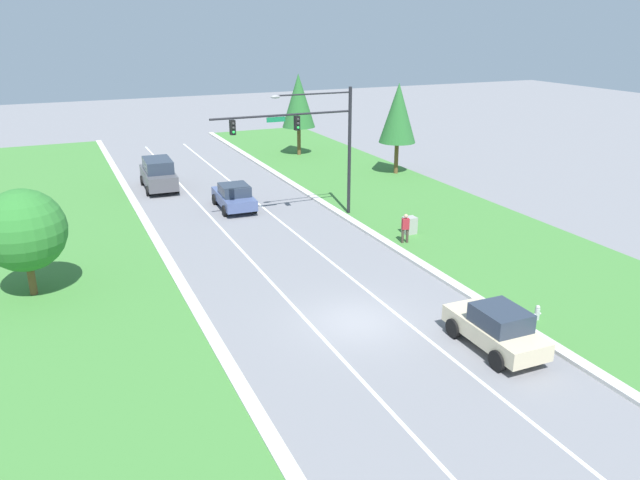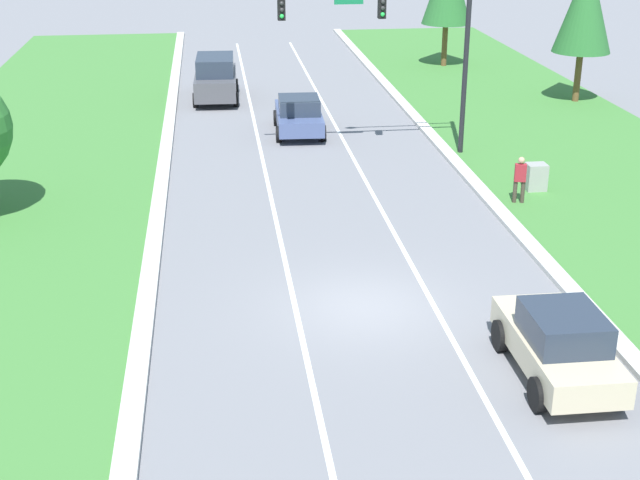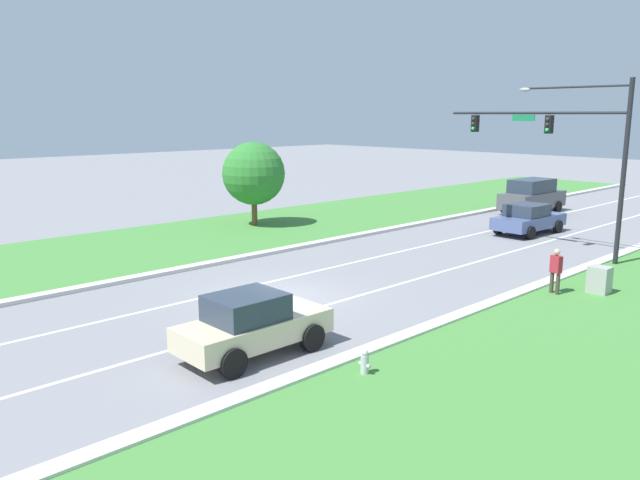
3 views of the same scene
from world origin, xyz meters
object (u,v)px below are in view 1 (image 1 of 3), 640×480
Objects in this scene: champagne_sedan at (496,328)px; graphite_suv at (158,174)px; utility_cabinet at (409,226)px; oak_near_left_tree at (24,230)px; traffic_signal_mast at (311,133)px; conifer_near_right_tree at (299,101)px; fire_hydrant at (537,313)px; conifer_far_right_tree at (398,113)px; pedestrian at (405,227)px; slate_blue_sedan at (234,196)px.

champagne_sedan is 28.97m from graphite_suv.
utility_cabinet is at bearing 72.73° from champagne_sedan.
oak_near_left_tree reaches higher than graphite_suv.
traffic_signal_mast reaches higher than champagne_sedan.
graphite_suv is at bearing -153.19° from conifer_near_right_tree.
utility_cabinet is at bearing -53.05° from graphite_suv.
champagne_sedan is (-0.10, -17.24, -4.34)m from traffic_signal_mast.
graphite_suv reaches higher than fire_hydrant.
conifer_far_right_tree is at bearing 37.19° from traffic_signal_mast.
traffic_signal_mast is at bearing -142.81° from conifer_far_right_tree.
fire_hydrant is (3.00, 1.12, -0.51)m from champagne_sedan.
utility_cabinet is (11.00, -15.77, -0.60)m from graphite_suv.
conifer_far_right_tree reaches higher than oak_near_left_tree.
conifer_near_right_tree is at bearing -84.53° from pedestrian.
champagne_sedan is 12.95m from utility_cabinet.
pedestrian is 2.41× the size of fire_hydrant.
pedestrian is (2.81, -6.14, -4.26)m from traffic_signal_mast.
utility_cabinet is 19.50m from oak_near_left_tree.
oak_near_left_tree is (-11.82, -9.27, 2.20)m from slate_blue_sedan.
conifer_near_right_tree reaches higher than slate_blue_sedan.
utility_cabinet is at bearing -117.45° from conifer_far_right_tree.
fire_hydrant is at bearing -107.61° from conifer_far_right_tree.
fire_hydrant is (2.90, -16.11, -4.85)m from traffic_signal_mast.
oak_near_left_tree is at bearing 142.68° from champagne_sedan.
pedestrian reaches higher than slate_blue_sedan.
slate_blue_sedan is at bearing 38.12° from oak_near_left_tree.
fire_hydrant is (0.09, -9.98, -0.59)m from pedestrian.
traffic_signal_mast is 1.21× the size of conifer_near_right_tree.
pedestrian is 10.00m from fire_hydrant.
graphite_suv is 18.30m from conifer_far_right_tree.
pedestrian is at bearing -57.57° from graphite_suv.
pedestrian is at bearing -65.39° from traffic_signal_mast.
slate_blue_sedan is at bearing 100.04° from champagne_sedan.
graphite_suv is 15.55m from conifer_near_right_tree.
utility_cabinet is 1.47× the size of fire_hydrant.
graphite_suv is 5.02× the size of utility_cabinet.
traffic_signal_mast is at bearing -54.58° from graphite_suv.
oak_near_left_tree is at bearing -115.23° from graphite_suv.
oak_near_left_tree is at bearing -178.82° from utility_cabinet.
fire_hydrant is 21.50m from oak_near_left_tree.
utility_cabinet is at bearing -96.28° from conifer_near_right_tree.
pedestrian is (9.96, -17.00, -0.18)m from graphite_suv.
traffic_signal_mast reaches higher than pedestrian.
conifer_far_right_tree is at bearing 67.59° from champagne_sedan.
graphite_suv is 0.73× the size of conifer_near_right_tree.
pedestrian is at bearing -118.71° from conifer_far_right_tree.
graphite_suv is 1.08× the size of oak_near_left_tree.
oak_near_left_tree is (-19.33, -0.40, 2.50)m from utility_cabinet.
conifer_near_right_tree is at bearing 84.20° from fire_hydrant.
utility_cabinet is at bearing 85.17° from fire_hydrant.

